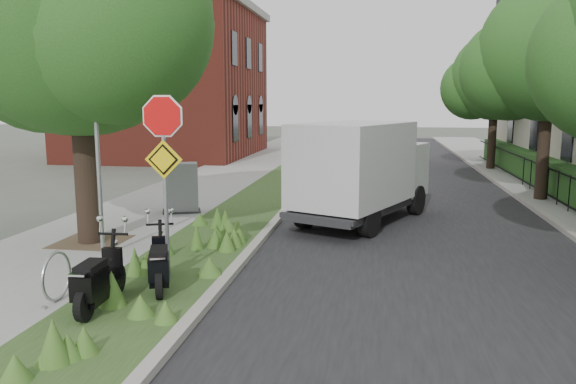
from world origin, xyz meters
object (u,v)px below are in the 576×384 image
Objects in this scene: sign_assembly at (164,150)px; scooter_far at (160,269)px; box_truck at (361,168)px; utility_cabinet at (181,189)px; scooter_near at (96,286)px.

scooter_far is (0.07, -0.52, -1.85)m from sign_assembly.
utility_cabinet is at bearing 179.30° from box_truck.
sign_assembly is 2.41× the size of utility_cabinet.
scooter_far is at bearing -82.11° from sign_assembly.
box_truck reaches higher than scooter_near.
scooter_near is at bearing -120.63° from scooter_far.
sign_assembly is 2.18× the size of scooter_far.
scooter_near is at bearing -116.33° from box_truck.
sign_assembly is 1.93m from scooter_far.
sign_assembly reaches higher than scooter_near.
scooter_near is 1.08× the size of scooter_far.
sign_assembly reaches higher than box_truck.
sign_assembly is at bearing -72.30° from utility_cabinet.
scooter_far is at bearing -115.62° from box_truck.
scooter_far is 1.11× the size of utility_cabinet.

